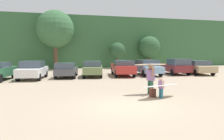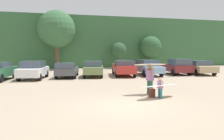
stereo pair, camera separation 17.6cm
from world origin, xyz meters
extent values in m
plane|color=tan|center=(0.00, 0.00, 0.00)|extent=(120.00, 120.00, 0.00)
cube|color=#38663D|center=(0.00, 28.77, 3.74)|extent=(108.00, 12.00, 7.47)
cylinder|color=brown|center=(-2.31, 21.55, 1.61)|extent=(0.59, 0.59, 3.21)
sphere|color=#38663D|center=(-2.31, 21.55, 5.30)|extent=(4.91, 4.91, 4.91)
cylinder|color=brown|center=(6.04, 21.05, 0.77)|extent=(0.39, 0.39, 1.54)
sphere|color=#284C2D|center=(6.04, 21.05, 2.49)|extent=(2.25, 2.25, 2.25)
cylinder|color=brown|center=(11.19, 21.65, 0.82)|extent=(0.42, 0.42, 1.65)
sphere|color=#2D5633|center=(11.19, 21.65, 3.01)|extent=(3.20, 3.20, 3.20)
cylinder|color=black|center=(-6.27, 12.38, 0.34)|extent=(0.36, 0.71, 0.68)
cylinder|color=black|center=(-6.86, 9.62, 0.34)|extent=(0.36, 0.71, 0.68)
cube|color=white|center=(-4.60, 11.42, 0.65)|extent=(2.61, 4.44, 0.69)
cube|color=#3F4C5B|center=(-4.61, 11.39, 1.29)|extent=(2.06, 2.33, 0.59)
cylinder|color=black|center=(-5.17, 12.92, 0.31)|extent=(0.33, 0.64, 0.61)
cylinder|color=black|center=(-3.52, 12.61, 0.31)|extent=(0.33, 0.64, 0.61)
cylinder|color=black|center=(-5.68, 10.22, 0.31)|extent=(0.33, 0.64, 0.61)
cylinder|color=black|center=(-4.03, 9.91, 0.31)|extent=(0.33, 0.64, 0.61)
cube|color=#4C4F54|center=(-1.67, 12.03, 0.61)|extent=(2.51, 4.34, 0.58)
cube|color=#3F4C5B|center=(-1.83, 11.15, 1.14)|extent=(2.01, 2.38, 0.48)
cylinder|color=black|center=(-2.21, 13.50, 0.31)|extent=(0.33, 0.66, 0.63)
cylinder|color=black|center=(-0.63, 13.20, 0.31)|extent=(0.33, 0.66, 0.63)
cylinder|color=black|center=(-2.71, 10.85, 0.31)|extent=(0.33, 0.66, 0.63)
cylinder|color=black|center=(-1.13, 10.55, 0.31)|extent=(0.33, 0.66, 0.63)
cube|color=#6B7F4C|center=(0.79, 11.83, 0.67)|extent=(2.55, 4.26, 0.64)
cube|color=#3F4C5B|center=(0.77, 11.75, 1.24)|extent=(2.01, 2.48, 0.50)
cylinder|color=black|center=(0.34, 13.28, 0.35)|extent=(0.37, 0.73, 0.69)
cylinder|color=black|center=(1.83, 12.94, 0.35)|extent=(0.37, 0.73, 0.69)
cylinder|color=black|center=(-0.25, 10.72, 0.35)|extent=(0.37, 0.73, 0.69)
cylinder|color=black|center=(1.24, 10.38, 0.35)|extent=(0.37, 0.73, 0.69)
cube|color=#B72D28|center=(3.78, 11.91, 0.72)|extent=(2.64, 5.03, 0.73)
cube|color=#3F4C5B|center=(3.68, 11.37, 1.31)|extent=(2.08, 2.62, 0.45)
cylinder|color=black|center=(3.23, 13.60, 0.35)|extent=(0.34, 0.73, 0.71)
cylinder|color=black|center=(4.87, 13.32, 0.35)|extent=(0.34, 0.73, 0.71)
cylinder|color=black|center=(2.68, 10.50, 0.35)|extent=(0.34, 0.73, 0.71)
cylinder|color=black|center=(4.32, 10.21, 0.35)|extent=(0.34, 0.73, 0.71)
cube|color=#84ADD1|center=(6.31, 11.73, 0.65)|extent=(2.26, 4.89, 0.61)
cube|color=#3F4C5B|center=(6.31, 11.78, 1.24)|extent=(1.93, 2.84, 0.57)
cylinder|color=black|center=(5.63, 13.36, 0.35)|extent=(0.28, 0.71, 0.70)
cylinder|color=black|center=(7.27, 13.21, 0.35)|extent=(0.28, 0.71, 0.70)
cylinder|color=black|center=(5.34, 10.25, 0.35)|extent=(0.28, 0.71, 0.70)
cylinder|color=black|center=(6.99, 10.10, 0.35)|extent=(0.28, 0.71, 0.70)
cube|color=maroon|center=(9.45, 11.70, 0.68)|extent=(2.21, 4.07, 0.70)
cube|color=#3F4C5B|center=(9.39, 10.89, 1.34)|extent=(1.89, 2.04, 0.62)
cylinder|color=black|center=(8.70, 13.06, 0.32)|extent=(0.27, 0.67, 0.65)
cylinder|color=black|center=(10.41, 12.93, 0.32)|extent=(0.27, 0.67, 0.65)
cylinder|color=black|center=(8.50, 10.48, 0.32)|extent=(0.27, 0.67, 0.65)
cylinder|color=black|center=(10.20, 10.34, 0.32)|extent=(0.27, 0.67, 0.65)
cube|color=tan|center=(11.93, 11.28, 0.64)|extent=(2.87, 5.07, 0.64)
cube|color=#3F4C5B|center=(11.89, 11.11, 1.20)|extent=(2.21, 2.61, 0.49)
cylinder|color=black|center=(11.39, 13.00, 0.32)|extent=(0.35, 0.67, 0.64)
cylinder|color=black|center=(13.10, 12.65, 0.32)|extent=(0.35, 0.67, 0.64)
cylinder|color=black|center=(10.75, 9.92, 0.32)|extent=(0.35, 0.67, 0.64)
cylinder|color=black|center=(12.46, 9.56, 0.32)|extent=(0.35, 0.67, 0.64)
cylinder|color=#26593F|center=(2.19, 2.11, 0.39)|extent=(0.18, 0.18, 0.79)
cylinder|color=#26593F|center=(2.18, 2.39, 0.39)|extent=(0.18, 0.18, 0.79)
cube|color=#9966A5|center=(2.19, 2.25, 1.09)|extent=(0.32, 0.42, 0.60)
sphere|color=#8C664C|center=(2.19, 2.25, 1.52)|extent=(0.25, 0.25, 0.25)
cylinder|color=#8C664C|center=(2.20, 2.03, 1.25)|extent=(0.15, 0.28, 0.65)
cylinder|color=#8C664C|center=(2.18, 2.47, 1.25)|extent=(0.15, 0.29, 0.65)
cylinder|color=teal|center=(2.27, 1.07, 0.26)|extent=(0.12, 0.12, 0.51)
cylinder|color=teal|center=(2.27, 1.26, 0.26)|extent=(0.12, 0.12, 0.51)
cube|color=#9966A5|center=(2.27, 1.17, 0.71)|extent=(0.21, 0.27, 0.39)
sphere|color=#D8AD8C|center=(2.27, 1.17, 0.98)|extent=(0.16, 0.16, 0.16)
cylinder|color=#D8AD8C|center=(2.28, 1.02, 0.81)|extent=(0.10, 0.21, 0.42)
cylinder|color=#D8AD8C|center=(2.26, 1.31, 0.81)|extent=(0.10, 0.21, 0.42)
ellipsoid|color=beige|center=(2.22, 2.33, 1.67)|extent=(1.90, 0.66, 0.17)
ellipsoid|color=white|center=(2.31, 1.25, 0.64)|extent=(2.48, 1.29, 0.16)
cube|color=#592D23|center=(1.97, 1.53, 0.23)|extent=(0.24, 0.34, 0.45)
camera|label=1|loc=(-3.30, -9.22, 2.43)|focal=36.28mm
camera|label=2|loc=(-3.13, -9.26, 2.43)|focal=36.28mm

